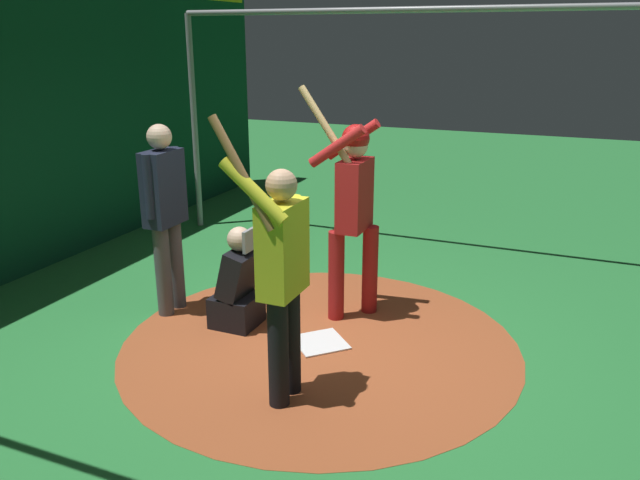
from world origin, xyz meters
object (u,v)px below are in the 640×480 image
Objects in this scene: batter at (353,202)px; catcher at (240,288)px; umpire at (165,209)px; visitor at (282,271)px; baseball_0 at (294,367)px; home_plate at (320,342)px.

catcher is at bearing -144.31° from batter.
visitor is (1.69, -0.98, -0.02)m from umpire.
baseball_0 is (-0.09, 0.37, -0.96)m from visitor.
batter reaches higher than visitor.
visitor is at bearing -88.43° from batter.
home_plate is 0.23× the size of umpire.
batter is 1.60m from baseball_0.
visitor is 1.03m from baseball_0.
home_plate is 0.89m from catcher.
home_plate is 1.29m from batter.
umpire reaches higher than catcher.
umpire is 24.44× the size of baseball_0.
batter is at bearing 35.69° from catcher.
visitor reaches higher than home_plate.
umpire is at bearing 176.70° from home_plate.
umpire is 1.96m from visitor.
batter is at bearing 19.41° from umpire.
umpire is 1.98m from baseball_0.
batter is 1.19× the size of umpire.
visitor is (0.04, -1.56, -0.11)m from batter.
catcher is (-0.81, 0.06, 0.36)m from home_plate.
umpire is (-1.65, -0.58, -0.09)m from batter.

